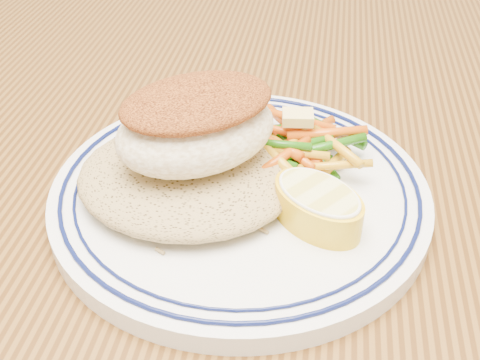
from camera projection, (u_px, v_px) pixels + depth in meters
The scene contains 7 objects.
dining_table at pixel (294, 281), 0.50m from camera, with size 1.50×0.90×0.75m.
plate at pixel (240, 192), 0.43m from camera, with size 0.27×0.27×0.02m.
rice_pilaf at pixel (187, 172), 0.41m from camera, with size 0.15×0.13×0.03m, color #997F4C.
fish_fillet at pixel (196, 124), 0.39m from camera, with size 0.14×0.13×0.06m.
vegetable_pile at pixel (297, 145), 0.44m from camera, with size 0.11×0.10×0.03m.
butter_pat at pixel (298, 117), 0.44m from camera, with size 0.02×0.02×0.01m, color #F4D977.
lemon_wedge at pixel (318, 205), 0.39m from camera, with size 0.09×0.09×0.03m.
Camera 1 is at (0.01, -0.35, 1.02)m, focal length 45.00 mm.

